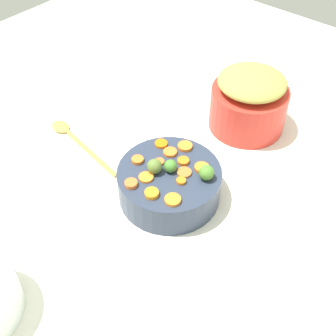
% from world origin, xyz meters
% --- Properties ---
extents(tabletop, '(2.40, 2.40, 0.02)m').
position_xyz_m(tabletop, '(0.00, 0.00, 0.01)').
color(tabletop, white).
rests_on(tabletop, ground).
extents(serving_bowl_carrots, '(0.27, 0.27, 0.09)m').
position_xyz_m(serving_bowl_carrots, '(0.02, 0.00, 0.07)').
color(serving_bowl_carrots, '#2E374C').
rests_on(serving_bowl_carrots, tabletop).
extents(metal_pot, '(0.23, 0.23, 0.13)m').
position_xyz_m(metal_pot, '(0.41, 0.01, 0.09)').
color(metal_pot, red).
rests_on(metal_pot, tabletop).
extents(stuffing_mound, '(0.20, 0.20, 0.06)m').
position_xyz_m(stuffing_mound, '(0.41, 0.01, 0.18)').
color(stuffing_mound, '#AC9E4A').
rests_on(stuffing_mound, metal_pot).
extents(carrot_slice_0, '(0.05, 0.05, 0.01)m').
position_xyz_m(carrot_slice_0, '(0.04, -0.03, 0.11)').
color(carrot_slice_0, orange).
rests_on(carrot_slice_0, serving_bowl_carrots).
extents(carrot_slice_1, '(0.03, 0.03, 0.01)m').
position_xyz_m(carrot_slice_1, '(0.03, 0.04, 0.11)').
color(carrot_slice_1, orange).
rests_on(carrot_slice_1, serving_bowl_carrots).
extents(carrot_slice_2, '(0.05, 0.05, 0.01)m').
position_xyz_m(carrot_slice_2, '(0.08, 0.04, 0.12)').
color(carrot_slice_2, orange).
rests_on(carrot_slice_2, serving_bowl_carrots).
extents(carrot_slice_3, '(0.05, 0.05, 0.01)m').
position_xyz_m(carrot_slice_3, '(0.08, -0.06, 0.12)').
color(carrot_slice_3, orange).
rests_on(carrot_slice_3, serving_bowl_carrots).
extents(carrot_slice_4, '(0.04, 0.04, 0.01)m').
position_xyz_m(carrot_slice_4, '(0.07, -0.01, 0.12)').
color(carrot_slice_4, orange).
rests_on(carrot_slice_4, serving_bowl_carrots).
extents(carrot_slice_5, '(0.05, 0.05, 0.01)m').
position_xyz_m(carrot_slice_5, '(-0.03, 0.03, 0.11)').
color(carrot_slice_5, orange).
rests_on(carrot_slice_5, serving_bowl_carrots).
extents(carrot_slice_6, '(0.04, 0.04, 0.01)m').
position_xyz_m(carrot_slice_6, '(0.00, 0.09, 0.12)').
color(carrot_slice_6, orange).
rests_on(carrot_slice_6, serving_bowl_carrots).
extents(carrot_slice_7, '(0.05, 0.05, 0.01)m').
position_xyz_m(carrot_slice_7, '(0.12, 0.03, 0.12)').
color(carrot_slice_7, orange).
rests_on(carrot_slice_7, serving_bowl_carrots).
extents(carrot_slice_8, '(0.05, 0.05, 0.01)m').
position_xyz_m(carrot_slice_8, '(-0.04, -0.07, 0.12)').
color(carrot_slice_8, orange).
rests_on(carrot_slice_8, serving_bowl_carrots).
extents(carrot_slice_9, '(0.04, 0.04, 0.01)m').
position_xyz_m(carrot_slice_9, '(-0.07, 0.04, 0.12)').
color(carrot_slice_9, orange).
rests_on(carrot_slice_9, serving_bowl_carrots).
extents(carrot_slice_10, '(0.03, 0.03, 0.01)m').
position_xyz_m(carrot_slice_10, '(0.02, -0.05, 0.12)').
color(carrot_slice_10, orange).
rests_on(carrot_slice_10, serving_bowl_carrots).
extents(carrot_slice_11, '(0.05, 0.05, 0.01)m').
position_xyz_m(carrot_slice_11, '(0.09, 0.08, 0.11)').
color(carrot_slice_11, orange).
rests_on(carrot_slice_11, serving_bowl_carrots).
extents(carrot_slice_12, '(0.05, 0.05, 0.01)m').
position_xyz_m(carrot_slice_12, '(-0.06, -0.02, 0.12)').
color(carrot_slice_12, orange).
rests_on(carrot_slice_12, serving_bowl_carrots).
extents(brussels_sprout_0, '(0.03, 0.03, 0.03)m').
position_xyz_m(brussels_sprout_0, '(0.03, -0.00, 0.13)').
color(brussels_sprout_0, '#488530').
rests_on(brussels_sprout_0, serving_bowl_carrots).
extents(brussels_sprout_1, '(0.04, 0.04, 0.04)m').
position_xyz_m(brussels_sprout_1, '(0.00, 0.03, 0.13)').
color(brussels_sprout_1, '#5B7531').
rests_on(brussels_sprout_1, serving_bowl_carrots).
extents(brussels_sprout_2, '(0.04, 0.04, 0.04)m').
position_xyz_m(brussels_sprout_2, '(0.07, -0.08, 0.13)').
color(brussels_sprout_2, '#51872F').
rests_on(brussels_sprout_2, serving_bowl_carrots).
extents(wooden_spoon, '(0.08, 0.32, 0.01)m').
position_xyz_m(wooden_spoon, '(0.01, 0.38, 0.03)').
color(wooden_spoon, '#AD8E44').
rests_on(wooden_spoon, tabletop).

